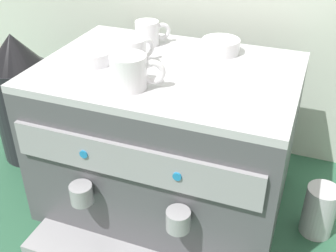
# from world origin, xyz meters

# --- Properties ---
(ground_plane) EXTENTS (4.00, 4.00, 0.00)m
(ground_plane) POSITION_xyz_m (0.00, 0.00, 0.00)
(ground_plane) COLOR #28563D
(espresso_machine) EXTENTS (0.65, 0.58, 0.42)m
(espresso_machine) POSITION_xyz_m (0.00, -0.00, 0.21)
(espresso_machine) COLOR #4C4C51
(espresso_machine) RESTS_ON ground_plane
(ceramic_cup_0) EXTENTS (0.09, 0.08, 0.07)m
(ceramic_cup_0) POSITION_xyz_m (-0.11, 0.13, 0.46)
(ceramic_cup_0) COLOR white
(ceramic_cup_0) RESTS_ON espresso_machine
(ceramic_cup_1) EXTENTS (0.12, 0.08, 0.08)m
(ceramic_cup_1) POSITION_xyz_m (-0.04, -0.13, 0.46)
(ceramic_cup_1) COLOR white
(ceramic_cup_1) RESTS_ON espresso_machine
(ceramic_cup_2) EXTENTS (0.06, 0.10, 0.07)m
(ceramic_cup_2) POSITION_xyz_m (-0.08, -0.02, 0.46)
(ceramic_cup_2) COLOR white
(ceramic_cup_2) RESTS_ON espresso_machine
(ceramic_bowl_0) EXTENTS (0.10, 0.10, 0.04)m
(ceramic_bowl_0) POSITION_xyz_m (0.10, 0.14, 0.44)
(ceramic_bowl_0) COLOR white
(ceramic_bowl_0) RESTS_ON espresso_machine
(ceramic_bowl_1) EXTENTS (0.11, 0.11, 0.03)m
(ceramic_bowl_1) POSITION_xyz_m (-0.20, -0.04, 0.44)
(ceramic_bowl_1) COLOR white
(ceramic_bowl_1) RESTS_ON espresso_machine
(coffee_grinder) EXTENTS (0.19, 0.19, 0.43)m
(coffee_grinder) POSITION_xyz_m (-0.52, 0.05, 0.21)
(coffee_grinder) COLOR black
(coffee_grinder) RESTS_ON ground_plane
(milk_pitcher) EXTENTS (0.09, 0.09, 0.15)m
(milk_pitcher) POSITION_xyz_m (0.43, 0.01, 0.07)
(milk_pitcher) COLOR #B7B7BC
(milk_pitcher) RESTS_ON ground_plane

